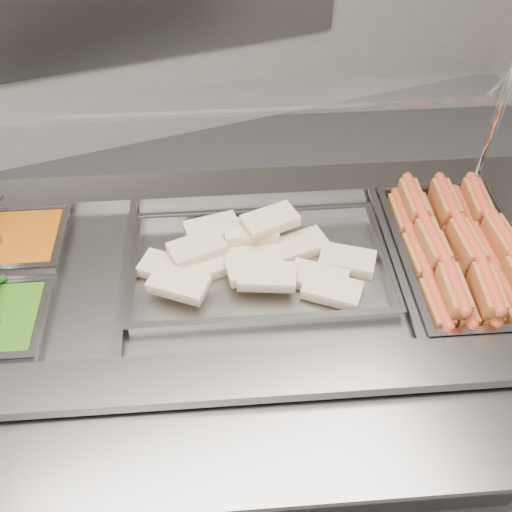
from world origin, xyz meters
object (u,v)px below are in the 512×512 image
object	(u,v)px
sneeze_guard	(230,101)
pan_hotdogs	(459,261)
pan_wraps	(260,268)
steam_counter	(241,357)

from	to	relation	value
sneeze_guard	pan_hotdogs	size ratio (longest dim) A/B	2.68
pan_wraps	steam_counter	bearing A→B (deg)	163.87
steam_counter	sneeze_guard	size ratio (longest dim) A/B	1.22
sneeze_guard	pan_wraps	distance (m)	0.50
steam_counter	pan_wraps	xyz separation A→B (m)	(0.06, -0.02, 0.46)
steam_counter	pan_wraps	distance (m)	0.47
sneeze_guard	steam_counter	bearing A→B (deg)	-106.13
steam_counter	pan_hotdogs	distance (m)	0.82
pan_wraps	sneeze_guard	bearing A→B (deg)	89.22
pan_hotdogs	steam_counter	bearing A→B (deg)	163.87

